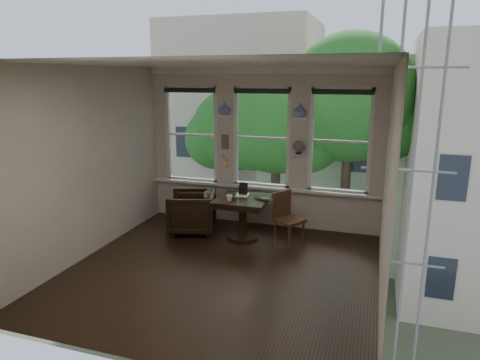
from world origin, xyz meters
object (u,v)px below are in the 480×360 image
(armchair_left, at_px, (192,212))
(side_chair_right, at_px, (290,220))
(table, at_px, (243,218))
(mug, at_px, (230,198))
(laptop, at_px, (262,200))

(armchair_left, height_order, side_chair_right, side_chair_right)
(table, height_order, side_chair_right, side_chair_right)
(table, bearing_deg, mug, -125.92)
(armchair_left, xyz_separation_m, side_chair_right, (1.86, -0.10, 0.08))
(table, xyz_separation_m, side_chair_right, (0.86, -0.06, 0.09))
(armchair_left, xyz_separation_m, mug, (0.84, -0.26, 0.42))
(table, distance_m, laptop, 0.54)
(table, distance_m, mug, 0.51)
(side_chair_right, distance_m, mug, 1.09)
(table, xyz_separation_m, armchair_left, (-1.00, 0.03, 0.01))
(table, distance_m, armchair_left, 1.00)
(armchair_left, height_order, mug, mug)
(table, bearing_deg, side_chair_right, -4.17)
(mug, bearing_deg, side_chair_right, 9.23)
(armchair_left, distance_m, laptop, 1.43)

